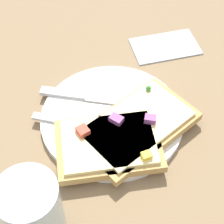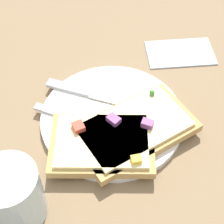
% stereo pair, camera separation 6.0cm
% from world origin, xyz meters
% --- Properties ---
extents(ground_plane, '(4.00, 4.00, 0.00)m').
position_xyz_m(ground_plane, '(0.00, 0.00, 0.00)').
color(ground_plane, '#7F6647').
extents(plate, '(0.23, 0.23, 0.01)m').
position_xyz_m(plate, '(0.00, 0.00, 0.01)').
color(plate, white).
rests_on(plate, ground).
extents(fork, '(0.20, 0.12, 0.01)m').
position_xyz_m(fork, '(-0.02, -0.02, 0.01)').
color(fork, '#B7B7BC').
rests_on(fork, plate).
extents(knife, '(0.20, 0.10, 0.01)m').
position_xyz_m(knife, '(-0.02, 0.05, 0.01)').
color(knife, '#B7B7BC').
rests_on(knife, plate).
extents(pizza_slice_main, '(0.21, 0.18, 0.03)m').
position_xyz_m(pizza_slice_main, '(0.03, -0.04, 0.02)').
color(pizza_slice_main, tan).
rests_on(pizza_slice_main, plate).
extents(pizza_slice_corner, '(0.17, 0.12, 0.03)m').
position_xyz_m(pizza_slice_corner, '(-0.02, -0.06, 0.02)').
color(pizza_slice_corner, tan).
rests_on(pizza_slice_corner, plate).
extents(crumb_scatter, '(0.09, 0.06, 0.01)m').
position_xyz_m(crumb_scatter, '(0.05, 0.01, 0.02)').
color(crumb_scatter, '#C89248').
rests_on(crumb_scatter, plate).
extents(drinking_glass, '(0.08, 0.08, 0.09)m').
position_xyz_m(drinking_glass, '(-0.14, -0.15, 0.05)').
color(drinking_glass, silver).
rests_on(drinking_glass, ground).
extents(napkin, '(0.13, 0.08, 0.01)m').
position_xyz_m(napkin, '(0.15, 0.15, 0.00)').
color(napkin, silver).
rests_on(napkin, ground).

